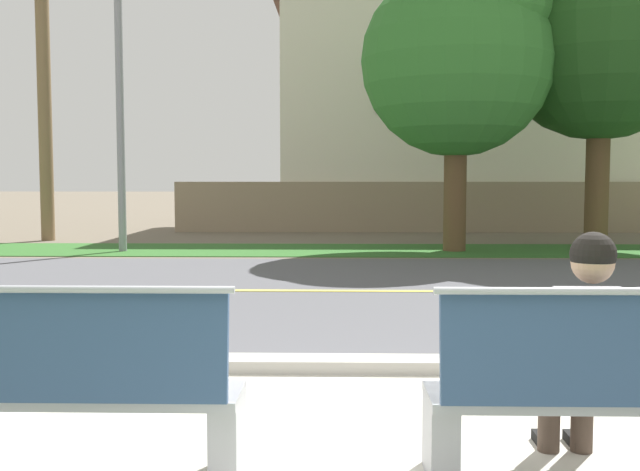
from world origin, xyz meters
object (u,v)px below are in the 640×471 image
streetlamp (122,61)px  bench_right (611,396)px  shade_tree_far_left (464,46)px  shade_tree_left (610,13)px  bench_left (62,392)px  seated_person_grey (584,343)px

streetlamp → bench_right: bearing=-64.1°
shade_tree_far_left → shade_tree_left: (3.18, 0.78, 0.80)m
bench_left → seated_person_grey: (2.62, 0.17, 0.22)m
bench_left → bench_right: 2.70m
bench_right → seated_person_grey: seated_person_grey is taller
bench_left → streetlamp: streetlamp is taller
seated_person_grey → streetlamp: size_ratio=0.18×
seated_person_grey → shade_tree_left: shade_tree_left is taller
bench_right → shade_tree_far_left: 12.39m
shade_tree_left → shade_tree_far_left: bearing=-166.2°
bench_left → shade_tree_left: (7.07, 12.55, 4.50)m
shade_tree_left → bench_right: bearing=-109.2°
bench_left → streetlamp: bearing=104.4°
shade_tree_left → bench_left: bearing=-119.4°
bench_left → shade_tree_far_left: bearing=71.7°
seated_person_grey → streetlamp: bearing=115.9°
seated_person_grey → streetlamp: streetlamp is taller
shade_tree_far_left → shade_tree_left: 3.37m
streetlamp → seated_person_grey: bearing=-64.1°
bench_left → streetlamp: size_ratio=0.26×
bench_right → streetlamp: bearing=115.9°
bench_right → shade_tree_left: size_ratio=0.23×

